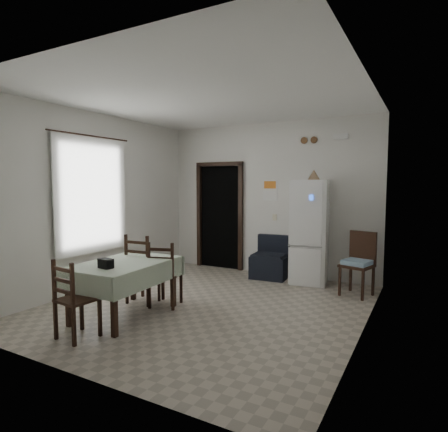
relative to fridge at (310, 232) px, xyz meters
name	(u,v)px	position (x,y,z in m)	size (l,w,h in m)	color
ground	(207,305)	(-0.93, -1.93, -0.90)	(4.50, 4.50, 0.00)	#A49886
ceiling	(206,99)	(-0.93, -1.93, 2.00)	(4.20, 4.50, 0.02)	white
wall_back	(268,199)	(-0.93, 0.32, 0.55)	(4.20, 0.02, 2.90)	silver
wall_front	(72,217)	(-0.93, -4.18, 0.55)	(4.20, 0.02, 2.90)	silver
wall_left	(99,201)	(-3.03, -1.93, 0.55)	(0.02, 4.50, 2.90)	silver
wall_right	(365,209)	(1.17, -1.93, 0.55)	(0.02, 4.50, 2.90)	silver
doorway	(225,216)	(-1.98, 0.52, 0.16)	(1.06, 0.52, 2.22)	black
window_recess	(88,195)	(-3.08, -2.13, 0.65)	(0.10, 1.20, 1.60)	silver
curtain	(92,196)	(-2.97, -2.13, 0.65)	(0.02, 1.45, 1.85)	white
curtain_rod	(91,136)	(-2.96, -2.13, 1.60)	(0.02, 0.02, 1.60)	black
calendar	(270,190)	(-0.88, 0.31, 0.72)	(0.28, 0.02, 0.40)	white
calendar_image	(270,185)	(-0.88, 0.30, 0.82)	(0.24, 0.01, 0.14)	orange
light_switch	(275,217)	(-0.78, 0.31, 0.20)	(0.08, 0.02, 0.12)	beige
vent_left	(304,140)	(-0.23, 0.30, 1.62)	(0.12, 0.12, 0.03)	brown
vent_right	(314,140)	(-0.05, 0.30, 1.62)	(0.12, 0.12, 0.03)	brown
emergency_light	(341,136)	(0.42, 0.28, 1.65)	(0.25, 0.07, 0.09)	white
fridge	(310,232)	(0.00, 0.00, 0.00)	(0.59, 0.59, 1.81)	white
tan_cone	(314,175)	(0.05, -0.03, 0.99)	(0.21, 0.21, 0.17)	tan
navy_seat	(270,257)	(-0.74, 0.00, -0.52)	(0.64, 0.62, 0.77)	black
corner_chair	(357,264)	(0.86, -0.40, -0.41)	(0.43, 0.43, 0.99)	black
dining_table	(125,289)	(-1.66, -2.80, -0.54)	(0.91, 1.38, 0.72)	#A9BA9F
black_bag	(106,263)	(-1.60, -3.18, -0.13)	(0.18, 0.11, 0.12)	black
dining_chair_far_left	(145,268)	(-1.83, -2.21, -0.40)	(0.43, 0.43, 1.01)	black
dining_chair_far_right	(165,273)	(-1.45, -2.21, -0.44)	(0.40, 0.40, 0.94)	black
dining_chair_near_head	(77,298)	(-1.62, -3.59, -0.45)	(0.39, 0.39, 0.91)	black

